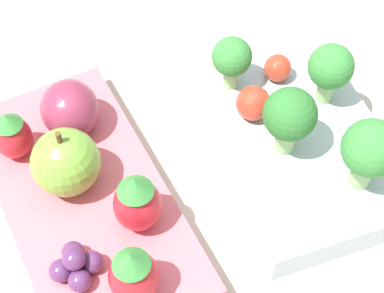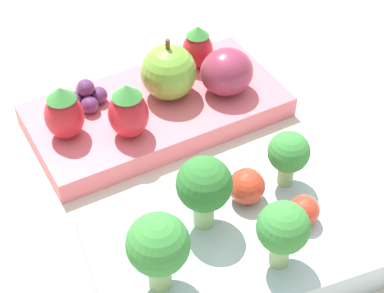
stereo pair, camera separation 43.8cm
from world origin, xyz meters
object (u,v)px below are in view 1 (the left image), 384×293
Objects in this scene: bento_box_savoury at (292,134)px; cherry_tomato_1 at (278,68)px; broccoli_floret_3 at (331,68)px; strawberry_2 at (133,275)px; broccoli_floret_1 at (232,58)px; cherry_tomato_0 at (253,103)px; broccoli_floret_2 at (370,150)px; plum at (70,109)px; strawberry_0 at (137,202)px; strawberry_1 at (12,135)px; apple at (66,162)px; broccoli_floret_0 at (290,116)px; bento_box_fruit at (86,202)px; grape_cluster at (76,265)px.

bento_box_savoury is 0.05m from cherry_tomato_1.
strawberry_2 is at bearing -59.29° from broccoli_floret_3.
broccoli_floret_1 reaches higher than strawberry_2.
cherry_tomato_0 reaches higher than bento_box_savoury.
plum is at bearing -122.67° from broccoli_floret_2.
broccoli_floret_1 reaches higher than bento_box_savoury.
strawberry_0 reaches higher than strawberry_1.
strawberry_0 is at bearing -60.77° from cherry_tomato_0.
plum is (-0.05, 0.01, -0.00)m from apple.
broccoli_floret_0 is 1.02× the size of apple.
strawberry_0 is at bearing 162.48° from strawberry_2.
strawberry_0 is at bearing 40.23° from strawberry_1.
strawberry_2 is at bearing -17.52° from strawberry_0.
bento_box_fruit is at bearing -87.09° from bento_box_savoury.
cherry_tomato_1 is at bearing 174.48° from bento_box_savoury.
broccoli_floret_3 is (0.03, 0.06, 0.00)m from broccoli_floret_1.
strawberry_1 is at bearing -87.21° from broccoli_floret_1.
bento_box_savoury is 0.06m from broccoli_floret_3.
strawberry_2 is at bearing -61.53° from broccoli_floret_0.
broccoli_floret_3 is at bearing 88.78° from cherry_tomato_0.
cherry_tomato_1 is 0.20m from strawberry_2.
plum is at bearing -101.21° from broccoli_floret_3.
broccoli_floret_3 is 1.22× the size of strawberry_1.
strawberry_2 is at bearing 13.83° from apple.
bento_box_fruit is 0.20m from broccoli_floret_2.
broccoli_floret_0 is 0.06m from broccoli_floret_3.
cherry_tomato_1 is 0.43× the size of strawberry_0.
grape_cluster is at bearing 11.74° from strawberry_1.
cherry_tomato_0 is (-0.02, -0.03, 0.03)m from bento_box_savoury.
broccoli_floret_0 reaches higher than bento_box_fruit.
bento_box_savoury is 4.77× the size of strawberry_1.
cherry_tomato_1 is 0.51× the size of strawberry_1.
broccoli_floret_0 reaches higher than grape_cluster.
broccoli_floret_0 is at bearing 105.97° from grape_cluster.
broccoli_floret_2 is 1.15× the size of broccoli_floret_3.
broccoli_floret_2 reaches higher than grape_cluster.
broccoli_floret_2 is 2.77× the size of cherry_tomato_1.
broccoli_floret_1 is (-0.06, 0.13, 0.05)m from bento_box_fruit.
strawberry_1 is 0.92× the size of plum.
strawberry_1 reaches higher than cherry_tomato_1.
bento_box_savoury is at bearing 32.76° from broccoli_floret_1.
broccoli_floret_2 reaches higher than broccoli_floret_3.
plum is at bearing -91.29° from broccoli_floret_1.
broccoli_floret_0 is 1.24× the size of plum.
strawberry_0 is 0.05m from strawberry_2.
apple is 0.05m from plum.
broccoli_floret_0 is at bearing 118.47° from strawberry_2.
broccoli_floret_1 is (-0.05, -0.03, 0.04)m from bento_box_savoury.
cherry_tomato_0 is 0.12m from strawberry_0.
cherry_tomato_0 is 0.74× the size of grape_cluster.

